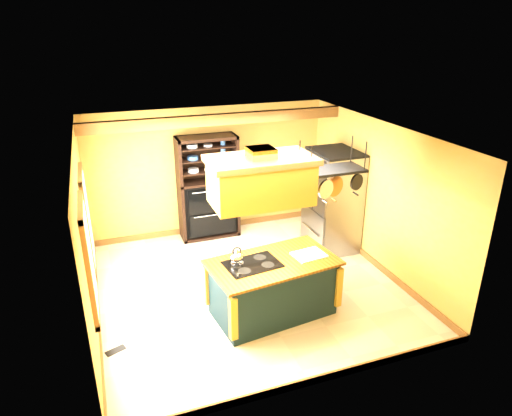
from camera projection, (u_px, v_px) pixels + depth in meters
floor at (248, 286)px, 7.96m from camera, size 5.00×5.00×0.00m
ceiling at (247, 133)px, 6.93m from camera, size 5.00×5.00×0.00m
wall_back at (209, 171)px, 9.62m from camera, size 5.00×0.02×2.70m
wall_front at (317, 295)px, 5.27m from camera, size 5.00×0.02×2.70m
wall_left at (86, 238)px, 6.66m from camera, size 0.02×5.00×2.70m
wall_right at (378, 196)px, 8.23m from camera, size 0.02×5.00×2.70m
ceiling_beam at (218, 120)px, 8.45m from camera, size 5.00×0.15×0.20m
window_near at (89, 259)px, 5.96m from camera, size 0.06×1.06×1.56m
window_far at (87, 219)px, 7.18m from camera, size 0.06×1.06×1.56m
kitchen_island at (272, 287)px, 7.06m from camera, size 2.05×1.31×1.11m
range_hood at (261, 179)px, 6.32m from camera, size 1.48×0.83×0.80m
pot_rack at (331, 176)px, 6.70m from camera, size 1.02×0.48×0.89m
refrigerator at (332, 203)px, 8.99m from camera, size 0.85×1.01×1.97m
hutch at (208, 197)px, 9.58m from camera, size 1.23×0.56×2.17m
floor_register at (116, 350)px, 6.39m from camera, size 0.30×0.21×0.01m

